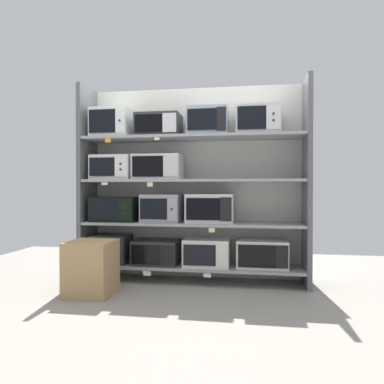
# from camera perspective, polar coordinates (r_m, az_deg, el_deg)

# --- Properties ---
(ground) EXTENTS (6.47, 6.00, 0.02)m
(ground) POSITION_cam_1_polar(r_m,az_deg,el_deg) (3.43, -2.80, -17.67)
(ground) COLOR gray
(back_panel) EXTENTS (2.67, 0.04, 2.26)m
(back_panel) POSITION_cam_1_polar(r_m,az_deg,el_deg) (4.50, 0.53, 1.46)
(back_panel) COLOR beige
(back_panel) RESTS_ON ground
(upright_left) EXTENTS (0.05, 0.48, 2.26)m
(upright_left) POSITION_cam_1_polar(r_m,az_deg,el_deg) (4.61, -15.69, 1.41)
(upright_left) COLOR #5B5B5E
(upright_left) RESTS_ON ground
(upright_right) EXTENTS (0.05, 0.48, 2.26)m
(upright_right) POSITION_cam_1_polar(r_m,az_deg,el_deg) (4.23, 17.17, 1.47)
(upright_right) COLOR #5B5B5E
(upright_right) RESTS_ON ground
(shelf_0) EXTENTS (2.47, 0.48, 0.03)m
(shelf_0) POSITION_cam_1_polar(r_m,az_deg,el_deg) (4.34, 0.00, -11.27)
(shelf_0) COLOR #99999E
(shelf_0) RESTS_ON ground
(microwave_0) EXTENTS (0.42, 0.36, 0.33)m
(microwave_0) POSITION_cam_1_polar(r_m,az_deg,el_deg) (4.55, -12.21, -8.43)
(microwave_0) COLOR #27302E
(microwave_0) RESTS_ON shelf_0
(microwave_1) EXTENTS (0.52, 0.41, 0.28)m
(microwave_1) POSITION_cam_1_polar(r_m,az_deg,el_deg) (4.39, -5.45, -9.10)
(microwave_1) COLOR #2E2C2E
(microwave_1) RESTS_ON shelf_0
(microwave_2) EXTENTS (0.51, 0.43, 0.31)m
(microwave_2) POSITION_cam_1_polar(r_m,az_deg,el_deg) (4.28, 2.32, -9.15)
(microwave_2) COLOR silver
(microwave_2) RESTS_ON shelf_0
(microwave_3) EXTENTS (0.56, 0.35, 0.30)m
(microwave_3) POSITION_cam_1_polar(r_m,az_deg,el_deg) (4.25, 10.65, -9.26)
(microwave_3) COLOR silver
(microwave_3) RESTS_ON shelf_0
(price_tag_0) EXTENTS (0.07, 0.00, 0.05)m
(price_tag_0) POSITION_cam_1_polar(r_m,az_deg,el_deg) (4.36, -13.01, -11.79)
(price_tag_0) COLOR orange
(price_tag_1) EXTENTS (0.09, 0.00, 0.05)m
(price_tag_1) POSITION_cam_1_polar(r_m,az_deg,el_deg) (4.21, -6.90, -12.26)
(price_tag_1) COLOR white
(price_tag_2) EXTENTS (0.08, 0.00, 0.04)m
(price_tag_2) POSITION_cam_1_polar(r_m,az_deg,el_deg) (4.08, 2.34, -12.62)
(price_tag_2) COLOR white
(shelf_1) EXTENTS (2.47, 0.48, 0.03)m
(shelf_1) POSITION_cam_1_polar(r_m,az_deg,el_deg) (4.26, 0.00, -4.84)
(shelf_1) COLOR #99999E
(microwave_4) EXTENTS (0.53, 0.39, 0.28)m
(microwave_4) POSITION_cam_1_polar(r_m,az_deg,el_deg) (4.48, -11.58, -2.57)
(microwave_4) COLOR black
(microwave_4) RESTS_ON shelf_1
(microwave_5) EXTENTS (0.44, 0.39, 0.32)m
(microwave_5) POSITION_cam_1_polar(r_m,az_deg,el_deg) (4.31, -4.62, -2.46)
(microwave_5) COLOR #9D9BA4
(microwave_5) RESTS_ON shelf_1
(microwave_6) EXTENTS (0.53, 0.35, 0.32)m
(microwave_6) POSITION_cam_1_polar(r_m,az_deg,el_deg) (4.22, 2.76, -2.50)
(microwave_6) COLOR silver
(microwave_6) RESTS_ON shelf_1
(price_tag_3) EXTENTS (0.07, 0.00, 0.05)m
(price_tag_3) POSITION_cam_1_polar(r_m,az_deg,el_deg) (3.99, 3.04, -5.84)
(price_tag_3) COLOR beige
(shelf_2) EXTENTS (2.47, 0.48, 0.03)m
(shelf_2) POSITION_cam_1_polar(r_m,az_deg,el_deg) (4.24, 0.00, 1.75)
(shelf_2) COLOR #99999E
(microwave_7) EXTENTS (0.47, 0.36, 0.28)m
(microwave_7) POSITION_cam_1_polar(r_m,az_deg,el_deg) (4.49, -11.94, 3.68)
(microwave_7) COLOR silver
(microwave_7) RESTS_ON shelf_2
(microwave_8) EXTENTS (0.55, 0.35, 0.29)m
(microwave_8) POSITION_cam_1_polar(r_m,az_deg,el_deg) (4.32, -5.23, 3.82)
(microwave_8) COLOR silver
(microwave_8) RESTS_ON shelf_2
(price_tag_4) EXTENTS (0.07, 0.00, 0.03)m
(price_tag_4) POSITION_cam_1_polar(r_m,az_deg,el_deg) (4.26, -13.21, 1.25)
(price_tag_4) COLOR beige
(price_tag_5) EXTENTS (0.06, 0.00, 0.05)m
(price_tag_5) POSITION_cam_1_polar(r_m,az_deg,el_deg) (4.09, -6.43, 1.16)
(price_tag_5) COLOR beige
(shelf_3) EXTENTS (2.47, 0.48, 0.03)m
(shelf_3) POSITION_cam_1_polar(r_m,az_deg,el_deg) (4.28, 0.00, 8.30)
(shelf_3) COLOR #99999E
(microwave_9) EXTENTS (0.44, 0.37, 0.34)m
(microwave_9) POSITION_cam_1_polar(r_m,az_deg,el_deg) (4.55, -12.13, 10.18)
(microwave_9) COLOR silver
(microwave_9) RESTS_ON shelf_3
(microwave_10) EXTENTS (0.50, 0.38, 0.26)m
(microwave_10) POSITION_cam_1_polar(r_m,az_deg,el_deg) (4.37, -5.09, 10.07)
(microwave_10) COLOR #303031
(microwave_10) RESTS_ON shelf_3
(microwave_11) EXTENTS (0.45, 0.35, 0.32)m
(microwave_11) POSITION_cam_1_polar(r_m,az_deg,el_deg) (4.27, 2.45, 10.67)
(microwave_11) COLOR #99A5AC
(microwave_11) RESTS_ON shelf_3
(microwave_12) EXTENTS (0.48, 0.40, 0.31)m
(microwave_12) POSITION_cam_1_polar(r_m,az_deg,el_deg) (4.25, 10.07, 10.69)
(microwave_12) COLOR #BDBDBC
(microwave_12) RESTS_ON shelf_3
(price_tag_6) EXTENTS (0.07, 0.00, 0.05)m
(price_tag_6) POSITION_cam_1_polar(r_m,az_deg,el_deg) (4.28, -12.72, 7.70)
(price_tag_6) COLOR orange
(price_tag_7) EXTENTS (0.06, 0.00, 0.03)m
(price_tag_7) POSITION_cam_1_polar(r_m,az_deg,el_deg) (4.11, -5.39, 8.12)
(price_tag_7) COLOR beige
(shipping_carton) EXTENTS (0.44, 0.44, 0.54)m
(shipping_carton) POSITION_cam_1_polar(r_m,az_deg,el_deg) (3.94, -15.15, -11.10)
(shipping_carton) COLOR tan
(shipping_carton) RESTS_ON ground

